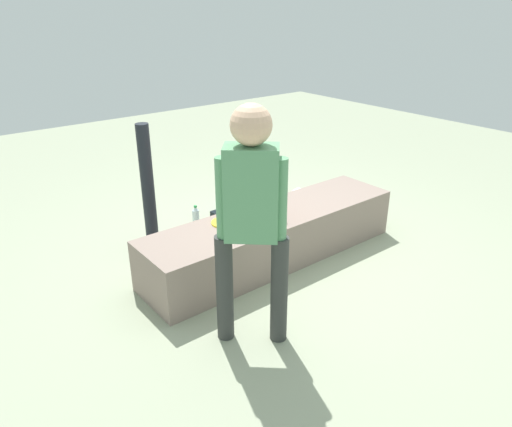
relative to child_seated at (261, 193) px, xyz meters
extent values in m
plane|color=#97A084|center=(0.13, -0.02, -0.64)|extent=(12.00, 12.00, 0.00)
cube|color=gray|center=(0.13, -0.02, -0.43)|extent=(2.36, 0.58, 0.42)
cylinder|color=#212945|center=(-0.05, -0.10, -0.18)|extent=(0.10, 0.25, 0.08)
cylinder|color=#212945|center=(0.06, -0.09, -0.18)|extent=(0.10, 0.25, 0.08)
cube|color=#EE4745|center=(0.00, 0.02, -0.03)|extent=(0.22, 0.15, 0.28)
sphere|color=#DBAD8C|center=(0.00, 0.02, 0.19)|extent=(0.16, 0.16, 0.16)
cylinder|color=#DBAD8C|center=(-0.12, 0.01, -0.04)|extent=(0.05, 0.05, 0.21)
cylinder|color=#DBAD8C|center=(0.11, 0.03, -0.04)|extent=(0.05, 0.05, 0.21)
cylinder|color=#303331|center=(-0.55, -0.86, -0.27)|extent=(0.11, 0.11, 0.74)
cylinder|color=#303331|center=(-0.81, -0.63, -0.27)|extent=(0.11, 0.11, 0.74)
cube|color=#579364|center=(-0.68, -0.74, 0.39)|extent=(0.36, 0.35, 0.57)
sphere|color=#DBAD8C|center=(-0.68, -0.74, 0.79)|extent=(0.24, 0.24, 0.24)
cylinder|color=#579364|center=(-0.55, -0.85, 0.34)|extent=(0.09, 0.09, 0.54)
cylinder|color=#579364|center=(-0.80, -0.63, 0.34)|extent=(0.09, 0.09, 0.54)
cylinder|color=yellow|center=(-0.30, 0.09, -0.21)|extent=(0.22, 0.22, 0.01)
cylinder|color=olive|center=(-0.30, 0.09, -0.18)|extent=(0.10, 0.10, 0.05)
cylinder|color=silver|center=(-0.30, 0.09, -0.15)|extent=(0.10, 0.10, 0.01)
cube|color=silver|center=(-0.24, 0.08, -0.20)|extent=(0.11, 0.04, 0.00)
cube|color=#4C99E0|center=(0.49, 1.02, -0.50)|extent=(0.21, 0.10, 0.26)
torus|color=white|center=(0.44, 1.02, -0.37)|extent=(0.08, 0.01, 0.08)
torus|color=white|center=(0.53, 1.02, -0.37)|extent=(0.08, 0.01, 0.08)
cylinder|color=black|center=(-0.62, 0.76, -0.62)|extent=(0.36, 0.36, 0.04)
cylinder|color=black|center=(-0.62, 0.76, -0.04)|extent=(0.11, 0.11, 1.11)
cylinder|color=silver|center=(-0.05, 0.96, -0.55)|extent=(0.07, 0.07, 0.17)
cone|color=silver|center=(-0.05, 0.96, -0.45)|extent=(0.06, 0.06, 0.03)
cylinder|color=#268C3F|center=(-0.05, 0.96, -0.43)|extent=(0.03, 0.03, 0.02)
cylinder|color=red|center=(1.19, 1.08, -0.59)|extent=(0.09, 0.09, 0.10)
cube|color=white|center=(1.15, 0.69, -0.57)|extent=(0.37, 0.37, 0.13)
cube|color=black|center=(0.15, 0.68, -0.53)|extent=(0.34, 0.15, 0.22)
torus|color=black|center=(0.15, 0.68, -0.42)|extent=(0.25, 0.01, 0.25)
camera|label=1|loc=(-2.27, -2.78, 1.41)|focal=33.57mm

